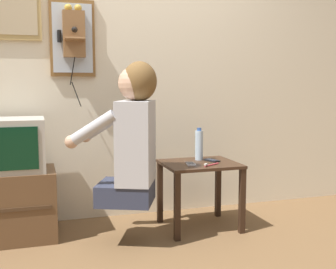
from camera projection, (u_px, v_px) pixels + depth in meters
ground_plane at (157, 269)px, 2.48m from camera, size 14.00×14.00×0.00m
wall_back at (118, 60)px, 3.38m from camera, size 6.80×0.05×2.55m
side_table at (200, 175)px, 3.16m from camera, size 0.55×0.47×0.50m
person at (132, 134)px, 2.79m from camera, size 0.64×0.54×0.95m
tv_stand at (5, 206)px, 2.93m from camera, size 0.69×0.43×0.49m
television at (7, 145)px, 2.90m from camera, size 0.50×0.42×0.36m
wall_phone_antique at (74, 33)px, 3.17m from camera, size 0.20×0.19×0.77m
framed_picture at (12, 3)px, 3.06m from camera, size 0.41×0.03×0.52m
wall_mirror at (72, 38)px, 3.21m from camera, size 0.34×0.03×0.58m
cell_phone_held at (190, 164)px, 3.06m from camera, size 0.08×0.13×0.01m
cell_phone_spare at (212, 160)px, 3.20m from camera, size 0.10×0.14×0.01m
water_bottle at (199, 145)px, 3.25m from camera, size 0.06×0.06×0.25m
toothbrush at (211, 165)px, 3.03m from camera, size 0.14×0.09×0.02m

